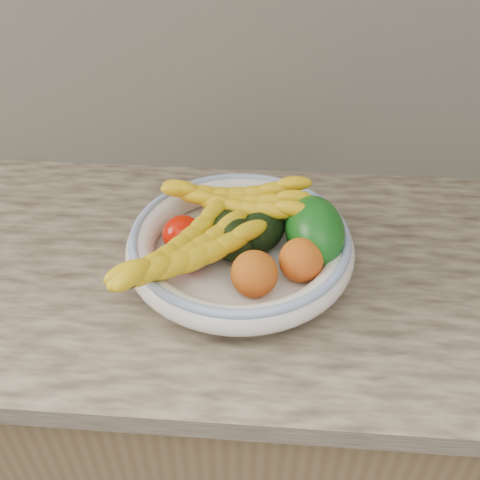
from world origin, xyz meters
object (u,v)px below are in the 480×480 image
green_mango (314,231)px  banana_bunch_back (236,203)px  banana_bunch_front (185,256)px  fruit_bowl (240,245)px

green_mango → banana_bunch_back: size_ratio=0.53×
green_mango → banana_bunch_front: size_ratio=0.50×
fruit_bowl → banana_bunch_front: bearing=-138.4°
banana_bunch_back → banana_bunch_front: (-0.07, -0.14, -0.01)m
fruit_bowl → banana_bunch_back: size_ratio=1.39×
banana_bunch_back → fruit_bowl: bearing=-77.3°
fruit_bowl → green_mango: 0.13m
banana_bunch_back → banana_bunch_front: size_ratio=0.94×
banana_bunch_back → banana_bunch_front: 0.16m
banana_bunch_back → green_mango: bearing=-18.6°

